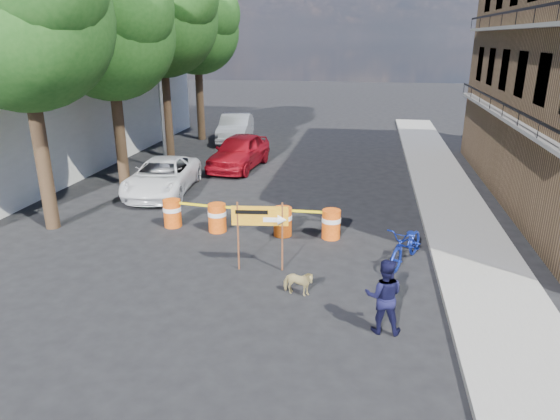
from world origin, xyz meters
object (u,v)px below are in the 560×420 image
at_px(pedestrian, 384,296).
at_px(bicycle, 408,227).
at_px(sedan_red, 239,152).
at_px(suv_white, 162,176).
at_px(barrel_far_left, 172,213).
at_px(detour_sign, 267,221).
at_px(sedan_silver, 236,128).
at_px(barrel_mid_left, 217,217).
at_px(barrel_far_right, 331,224).
at_px(barrel_mid_right, 283,221).
at_px(dog, 298,283).

relative_size(pedestrian, bicycle, 0.78).
bearing_deg(bicycle, sedan_red, 150.35).
bearing_deg(suv_white, barrel_far_left, -68.75).
xyz_separation_m(detour_sign, sedan_silver, (-5.28, 16.65, -0.59)).
distance_m(sedan_red, sedan_silver, 6.49).
bearing_deg(sedan_silver, barrel_mid_left, -84.13).
bearing_deg(barrel_far_right, pedestrian, -73.54).
distance_m(barrel_mid_right, suv_white, 6.52).
height_order(bicycle, sedan_silver, bicycle).
distance_m(pedestrian, sedan_red, 14.34).
bearing_deg(dog, barrel_far_left, 58.16).
bearing_deg(barrel_mid_right, barrel_far_left, 177.85).
relative_size(barrel_mid_left, sedan_silver, 0.19).
bearing_deg(barrel_far_right, suv_white, 152.64).
bearing_deg(suv_white, detour_sign, -54.10).
xyz_separation_m(pedestrian, sedan_silver, (-8.20, 19.07, -0.03)).
xyz_separation_m(sedan_red, sedan_silver, (-1.83, 6.22, -0.01)).
distance_m(barrel_far_right, sedan_silver, 15.66).
height_order(barrel_far_left, dog, barrel_far_left).
xyz_separation_m(barrel_mid_left, barrel_far_right, (3.58, 0.06, 0.00)).
height_order(detour_sign, sedan_red, detour_sign).
xyz_separation_m(barrel_far_right, sedan_silver, (-6.75, 14.13, 0.31)).
height_order(barrel_mid_right, pedestrian, pedestrian).
bearing_deg(bicycle, suv_white, 174.23).
xyz_separation_m(barrel_far_left, bicycle, (7.28, -1.58, 0.58)).
height_order(barrel_far_left, barrel_mid_right, same).
height_order(barrel_mid_left, dog, barrel_mid_left).
bearing_deg(barrel_mid_right, barrel_mid_left, -179.28).
relative_size(detour_sign, suv_white, 0.39).
bearing_deg(detour_sign, suv_white, 124.67).
distance_m(bicycle, sedan_red, 11.75).
xyz_separation_m(barrel_far_left, suv_white, (-1.79, 3.48, 0.19)).
bearing_deg(suv_white, sedan_silver, 83.13).
distance_m(bicycle, sedan_silver, 17.96).
height_order(sedan_red, sedan_silver, sedan_red).
bearing_deg(dog, detour_sign, 46.54).
relative_size(detour_sign, sedan_red, 0.40).
relative_size(barrel_mid_left, detour_sign, 0.48).
bearing_deg(barrel_mid_left, barrel_mid_right, 0.72).
bearing_deg(pedestrian, barrel_far_right, -73.34).
height_order(barrel_mid_left, detour_sign, detour_sign).
bearing_deg(barrel_mid_right, barrel_far_right, 1.35).
height_order(barrel_far_left, suv_white, suv_white).
bearing_deg(barrel_mid_right, pedestrian, -58.95).
relative_size(barrel_mid_right, pedestrian, 0.55).
relative_size(barrel_far_right, sedan_silver, 0.19).
bearing_deg(bicycle, barrel_far_left, -168.84).
distance_m(detour_sign, sedan_silver, 17.48).
relative_size(barrel_far_right, suv_white, 0.19).
bearing_deg(dog, suv_white, 49.01).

